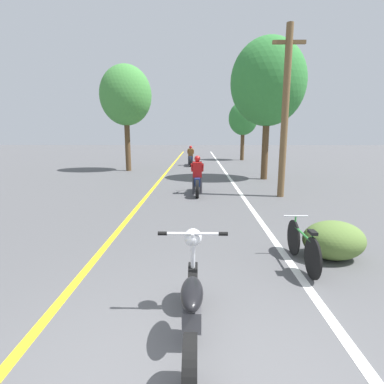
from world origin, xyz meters
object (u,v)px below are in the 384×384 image
Objects in this scene: motorcycle_rider_far at (191,158)px; bicycle_parked at (302,246)px; roadside_tree_right_near at (268,83)px; utility_pole at (285,111)px; motorcycle_foreground at (192,304)px; motorcycle_rider_lead at (197,180)px; roadside_tree_right_far at (243,119)px; roadside_tree_left at (126,96)px.

bicycle_parked is at bearing -82.04° from motorcycle_rider_far.
roadside_tree_right_near is 4.14× the size of bicycle_parked.
bicycle_parked is at bearing -101.73° from utility_pole.
bicycle_parked is (2.32, -16.62, -0.18)m from motorcycle_rider_far.
motorcycle_rider_far is at bearing 97.96° from bicycle_parked.
motorcycle_foreground is at bearing -133.75° from bicycle_parked.
motorcycle_rider_far reaches higher than motorcycle_foreground.
motorcycle_rider_far is (-3.85, 6.49, -4.11)m from roadside_tree_right_near.
bicycle_parked is (-1.53, -10.12, -4.28)m from roadside_tree_right_near.
motorcycle_rider_lead is at bearing -87.23° from motorcycle_rider_far.
roadside_tree_right_far is 23.74m from motorcycle_foreground.
motorcycle_foreground reaches higher than bicycle_parked.
roadside_tree_right_far is 2.25× the size of motorcycle_rider_far.
utility_pole is 6.52m from bicycle_parked.
motorcycle_foreground is 0.92× the size of motorcycle_rider_far.
roadside_tree_right_far is at bearing 75.63° from motorcycle_rider_lead.
motorcycle_rider_far is at bearing 108.16° from utility_pole.
utility_pole reaches higher than roadside_tree_right_far.
utility_pole is at bearing -93.04° from roadside_tree_right_far.
roadside_tree_right_far is at bearing 86.96° from utility_pole.
roadside_tree_right_near is 3.30× the size of motorcycle_foreground.
roadside_tree_right_near is 11.22m from roadside_tree_right_far.
motorcycle_foreground is at bearing -99.51° from roadside_tree_right_far.
utility_pole is 11.61m from motorcycle_rider_far.
roadside_tree_right_near reaches higher than motorcycle_rider_far.
utility_pole reaches higher than motorcycle_foreground.
motorcycle_rider_far is at bearing -133.05° from roadside_tree_right_far.
motorcycle_rider_lead is 0.92× the size of motorcycle_rider_far.
utility_pole is 15.47m from roadside_tree_right_far.
bicycle_parked is (-1.21, -5.84, -2.64)m from utility_pole.
utility_pole is 1.17× the size of roadside_tree_right_far.
motorcycle_rider_far is (-3.53, 10.78, -2.47)m from utility_pole.
bicycle_parked is (-2.03, -21.28, -3.15)m from roadside_tree_right_far.
roadside_tree_left reaches higher than roadside_tree_right_far.
motorcycle_foreground is (-3.39, -12.07, -4.21)m from roadside_tree_right_near.
roadside_tree_left is at bearing 156.13° from roadside_tree_right_near.
motorcycle_rider_lead is (-3.35, -3.88, -4.10)m from roadside_tree_right_near.
motorcycle_rider_lead is 10.39m from motorcycle_rider_far.
roadside_tree_right_near reaches higher than motorcycle_rider_lead.
motorcycle_rider_lead is (-3.85, -15.03, -2.97)m from roadside_tree_right_far.
roadside_tree_right_far is 21.60m from bicycle_parked.
roadside_tree_right_near is at bearing -92.59° from roadside_tree_right_far.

